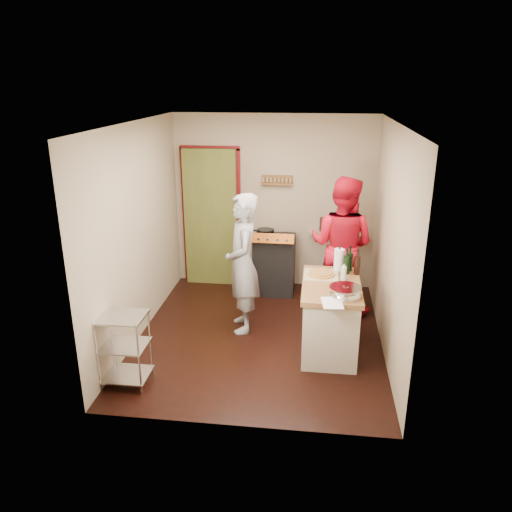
# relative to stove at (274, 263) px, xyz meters

# --- Properties ---
(floor) EXTENTS (3.50, 3.50, 0.00)m
(floor) POSITION_rel_stove_xyz_m (-0.05, -1.42, -0.45)
(floor) COLOR black
(floor) RESTS_ON ground
(back_wall) EXTENTS (3.00, 0.44, 2.60)m
(back_wall) POSITION_rel_stove_xyz_m (-0.69, 0.36, 0.68)
(back_wall) COLOR gray
(back_wall) RESTS_ON ground
(left_wall) EXTENTS (0.04, 3.50, 2.60)m
(left_wall) POSITION_rel_stove_xyz_m (-1.55, -1.42, 0.85)
(left_wall) COLOR gray
(left_wall) RESTS_ON ground
(right_wall) EXTENTS (0.04, 3.50, 2.60)m
(right_wall) POSITION_rel_stove_xyz_m (1.45, -1.42, 0.85)
(right_wall) COLOR gray
(right_wall) RESTS_ON ground
(ceiling) EXTENTS (3.00, 3.50, 0.02)m
(ceiling) POSITION_rel_stove_xyz_m (-0.05, -1.42, 2.16)
(ceiling) COLOR white
(ceiling) RESTS_ON back_wall
(stove) EXTENTS (0.60, 0.63, 1.00)m
(stove) POSITION_rel_stove_xyz_m (0.00, 0.00, 0.00)
(stove) COLOR black
(stove) RESTS_ON ground
(wire_shelving) EXTENTS (0.48, 0.40, 0.80)m
(wire_shelving) POSITION_rel_stove_xyz_m (-1.33, -2.62, -0.01)
(wire_shelving) COLOR silver
(wire_shelving) RESTS_ON ground
(island) EXTENTS (0.67, 1.25, 1.16)m
(island) POSITION_rel_stove_xyz_m (0.81, -1.64, 0.00)
(island) COLOR #BBB19F
(island) RESTS_ON ground
(person_stripe) EXTENTS (0.57, 0.73, 1.77)m
(person_stripe) POSITION_rel_stove_xyz_m (-0.29, -1.24, 0.44)
(person_stripe) COLOR #BCBCC1
(person_stripe) RESTS_ON ground
(person_red) EXTENTS (1.11, 1.01, 1.87)m
(person_red) POSITION_rel_stove_xyz_m (0.95, -0.49, 0.49)
(person_red) COLOR red
(person_red) RESTS_ON ground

